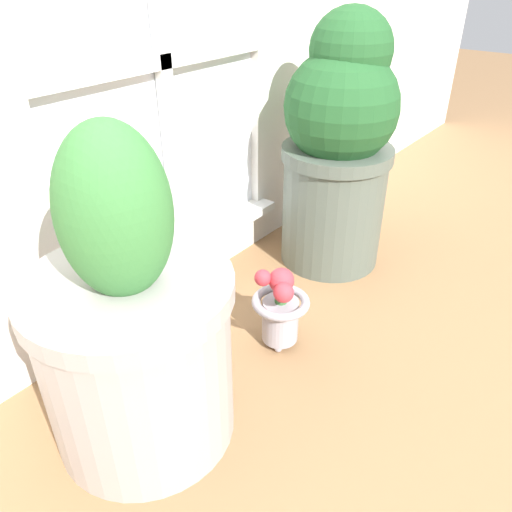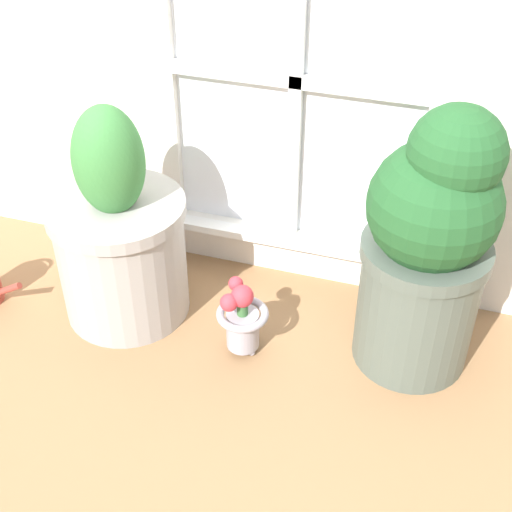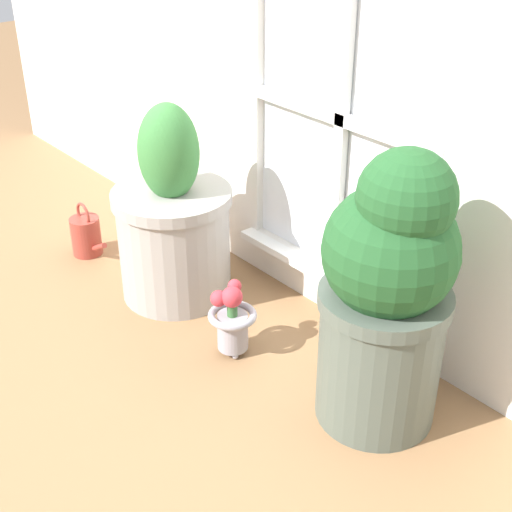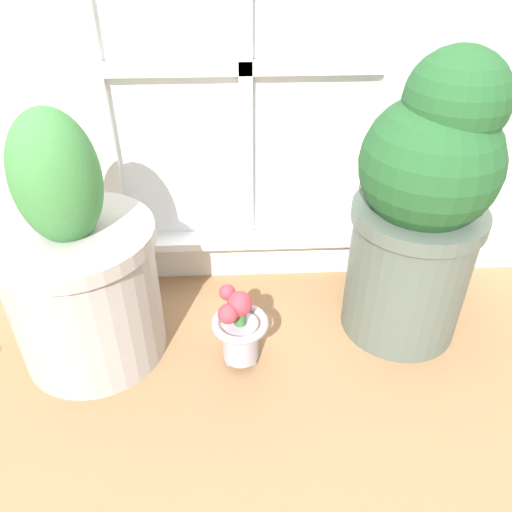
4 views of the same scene
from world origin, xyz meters
name	(u,v)px [view 1 (image 1 of 4)]	position (x,y,z in m)	size (l,w,h in m)	color
ground_plane	(326,356)	(0.00, 0.00, 0.00)	(10.00, 10.00, 0.00)	olive
potted_plant_left	(134,331)	(-0.42, 0.19, 0.26)	(0.39, 0.39, 0.67)	#9E9993
potted_plant_right	(339,146)	(0.43, 0.25, 0.39)	(0.34, 0.34, 0.76)	#4C564C
flower_vase	(280,307)	(-0.03, 0.12, 0.12)	(0.15, 0.15, 0.23)	#99939E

